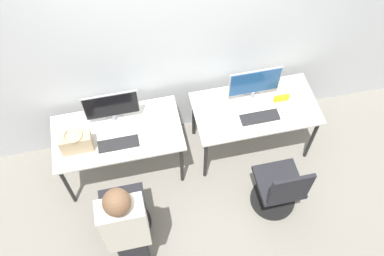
{
  "coord_description": "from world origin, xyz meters",
  "views": [
    {
      "loc": [
        -0.48,
        -2.06,
        4.29
      ],
      "look_at": [
        0.0,
        0.14,
        0.87
      ],
      "focal_mm": 40.0,
      "sensor_mm": 36.0,
      "label": 1
    }
  ],
  "objects_px": {
    "mouse_right": "(284,112)",
    "office_chair_right": "(280,190)",
    "mouse_left": "(148,138)",
    "monitor_right": "(255,84)",
    "monitor_left": "(112,107)",
    "person_left": "(128,233)",
    "keyboard_left": "(118,144)",
    "office_chair_left": "(125,215)",
    "handbag": "(76,142)",
    "keyboard_right": "(260,117)"
  },
  "relations": [
    {
      "from": "person_left",
      "to": "keyboard_left",
      "type": "bearing_deg",
      "value": 88.78
    },
    {
      "from": "keyboard_right",
      "to": "handbag",
      "type": "distance_m",
      "value": 1.83
    },
    {
      "from": "person_left",
      "to": "monitor_right",
      "type": "relative_size",
      "value": 2.95
    },
    {
      "from": "monitor_right",
      "to": "handbag",
      "type": "distance_m",
      "value": 1.84
    },
    {
      "from": "mouse_right",
      "to": "person_left",
      "type": "bearing_deg",
      "value": -150.52
    },
    {
      "from": "office_chair_left",
      "to": "keyboard_right",
      "type": "distance_m",
      "value": 1.66
    },
    {
      "from": "keyboard_left",
      "to": "person_left",
      "type": "relative_size",
      "value": 0.25
    },
    {
      "from": "keyboard_left",
      "to": "office_chair_right",
      "type": "bearing_deg",
      "value": -23.52
    },
    {
      "from": "mouse_left",
      "to": "monitor_right",
      "type": "xyz_separation_m",
      "value": [
        1.15,
        0.28,
        0.2
      ]
    },
    {
      "from": "office_chair_left",
      "to": "person_left",
      "type": "distance_m",
      "value": 0.62
    },
    {
      "from": "keyboard_right",
      "to": "office_chair_right",
      "type": "xyz_separation_m",
      "value": [
        0.05,
        -0.66,
        -0.37
      ]
    },
    {
      "from": "monitor_left",
      "to": "mouse_right",
      "type": "distance_m",
      "value": 1.74
    },
    {
      "from": "monitor_right",
      "to": "keyboard_left",
      "type": "bearing_deg",
      "value": -169.04
    },
    {
      "from": "monitor_right",
      "to": "handbag",
      "type": "bearing_deg",
      "value": -172.51
    },
    {
      "from": "monitor_left",
      "to": "office_chair_left",
      "type": "relative_size",
      "value": 0.6
    },
    {
      "from": "office_chair_left",
      "to": "mouse_right",
      "type": "xyz_separation_m",
      "value": [
        1.77,
        0.61,
        0.37
      ]
    },
    {
      "from": "monitor_right",
      "to": "monitor_left",
      "type": "bearing_deg",
      "value": 179.46
    },
    {
      "from": "mouse_left",
      "to": "monitor_left",
      "type": "bearing_deg",
      "value": 134.48
    },
    {
      "from": "keyboard_left",
      "to": "handbag",
      "type": "bearing_deg",
      "value": 174.26
    },
    {
      "from": "mouse_left",
      "to": "keyboard_right",
      "type": "bearing_deg",
      "value": 0.35
    },
    {
      "from": "keyboard_left",
      "to": "keyboard_right",
      "type": "distance_m",
      "value": 1.44
    },
    {
      "from": "person_left",
      "to": "handbag",
      "type": "bearing_deg",
      "value": 110.13
    },
    {
      "from": "keyboard_left",
      "to": "keyboard_right",
      "type": "relative_size",
      "value": 1.0
    },
    {
      "from": "monitor_left",
      "to": "keyboard_left",
      "type": "xyz_separation_m",
      "value": [
        0.0,
        -0.29,
        -0.21
      ]
    },
    {
      "from": "mouse_right",
      "to": "office_chair_right",
      "type": "bearing_deg",
      "value": -107.51
    },
    {
      "from": "mouse_left",
      "to": "keyboard_right",
      "type": "height_order",
      "value": "mouse_left"
    },
    {
      "from": "keyboard_left",
      "to": "mouse_right",
      "type": "distance_m",
      "value": 1.7
    },
    {
      "from": "mouse_right",
      "to": "monitor_right",
      "type": "bearing_deg",
      "value": 135.48
    },
    {
      "from": "monitor_left",
      "to": "mouse_right",
      "type": "bearing_deg",
      "value": -9.12
    },
    {
      "from": "handbag",
      "to": "office_chair_right",
      "type": "bearing_deg",
      "value": -20.14
    },
    {
      "from": "mouse_left",
      "to": "office_chair_left",
      "type": "height_order",
      "value": "office_chair_left"
    },
    {
      "from": "monitor_left",
      "to": "office_chair_left",
      "type": "distance_m",
      "value": 1.06
    },
    {
      "from": "office_chair_left",
      "to": "mouse_right",
      "type": "height_order",
      "value": "office_chair_left"
    },
    {
      "from": "mouse_right",
      "to": "keyboard_right",
      "type": "bearing_deg",
      "value": -177.61
    },
    {
      "from": "mouse_left",
      "to": "office_chair_right",
      "type": "bearing_deg",
      "value": -28.33
    },
    {
      "from": "office_chair_right",
      "to": "handbag",
      "type": "xyz_separation_m",
      "value": [
        -1.88,
        0.69,
        0.47
      ]
    },
    {
      "from": "keyboard_left",
      "to": "keyboard_right",
      "type": "xyz_separation_m",
      "value": [
        1.44,
        0.01,
        0.0
      ]
    },
    {
      "from": "keyboard_left",
      "to": "mouse_right",
      "type": "xyz_separation_m",
      "value": [
        1.7,
        0.02,
        0.01
      ]
    },
    {
      "from": "monitor_right",
      "to": "handbag",
      "type": "height_order",
      "value": "monitor_right"
    },
    {
      "from": "mouse_right",
      "to": "office_chair_right",
      "type": "xyz_separation_m",
      "value": [
        -0.21,
        -0.67,
        -0.37
      ]
    },
    {
      "from": "mouse_left",
      "to": "office_chair_left",
      "type": "distance_m",
      "value": 0.78
    },
    {
      "from": "monitor_left",
      "to": "office_chair_right",
      "type": "xyz_separation_m",
      "value": [
        1.49,
        -0.94,
        -0.58
      ]
    },
    {
      "from": "office_chair_left",
      "to": "keyboard_left",
      "type": "bearing_deg",
      "value": 83.8
    },
    {
      "from": "mouse_right",
      "to": "office_chair_right",
      "type": "relative_size",
      "value": 0.1
    },
    {
      "from": "mouse_right",
      "to": "monitor_left",
      "type": "bearing_deg",
      "value": 170.88
    },
    {
      "from": "mouse_left",
      "to": "handbag",
      "type": "xyz_separation_m",
      "value": [
        -0.67,
        0.04,
        0.1
      ]
    },
    {
      "from": "office_chair_right",
      "to": "keyboard_left",
      "type": "bearing_deg",
      "value": 156.48
    },
    {
      "from": "office_chair_left",
      "to": "handbag",
      "type": "bearing_deg",
      "value": 117.06
    },
    {
      "from": "keyboard_left",
      "to": "handbag",
      "type": "relative_size",
      "value": 1.33
    },
    {
      "from": "person_left",
      "to": "office_chair_right",
      "type": "xyz_separation_m",
      "value": [
        1.51,
        0.31,
        -0.49
      ]
    }
  ]
}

